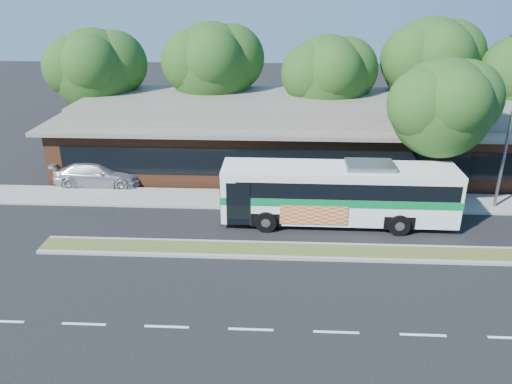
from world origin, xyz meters
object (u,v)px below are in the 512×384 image
sedan (98,173)px  sidewalk_tree (448,105)px  lamp_post (511,120)px  transit_bus (339,190)px

sedan → sidewalk_tree: size_ratio=0.65×
sidewalk_tree → sedan: bearing=173.4°
sedan → sidewalk_tree: 20.10m
lamp_post → sedan: lamp_post is taller
lamp_post → sidewalk_tree: 3.28m
sedan → lamp_post: bearing=-95.7°
transit_bus → sedan: 14.67m
sidewalk_tree → lamp_post: bearing=-1.1°
lamp_post → transit_bus: (-8.66, -2.20, -3.09)m
lamp_post → transit_bus: 9.46m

